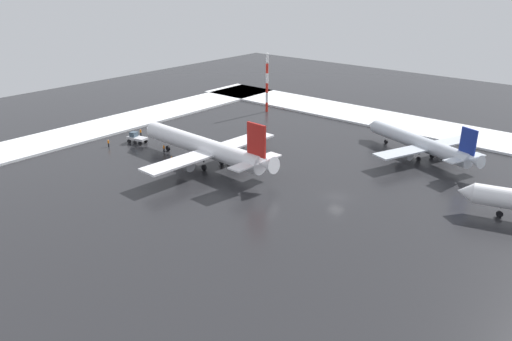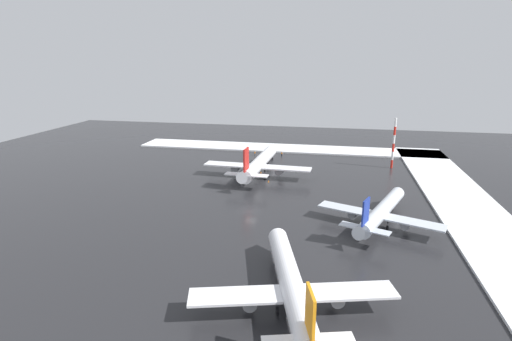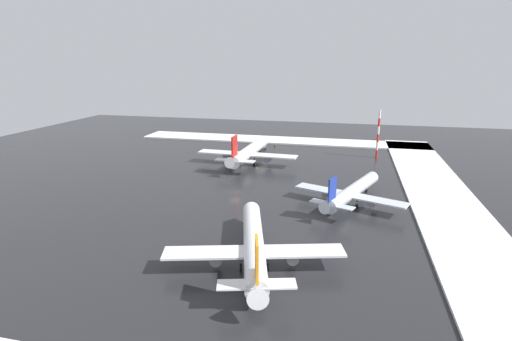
% 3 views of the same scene
% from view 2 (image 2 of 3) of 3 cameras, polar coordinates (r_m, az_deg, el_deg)
% --- Properties ---
extents(ground_plane, '(240.00, 240.00, 0.00)m').
position_cam_2_polar(ground_plane, '(93.45, -0.74, -5.80)').
color(ground_plane, '#232326').
extents(snow_bank_far, '(152.00, 16.00, 0.53)m').
position_cam_2_polar(snow_bank_far, '(96.98, 29.80, -7.02)').
color(snow_bank_far, white).
rests_on(snow_bank_far, ground_plane).
extents(snow_bank_right, '(14.00, 116.00, 0.53)m').
position_cam_2_polar(snow_bank_right, '(156.82, 4.34, 3.18)').
color(snow_bank_right, white).
rests_on(snow_bank_right, ground_plane).
extents(airplane_distant_tail, '(38.76, 32.12, 11.51)m').
position_cam_2_polar(airplane_distant_tail, '(119.97, 0.41, 1.02)').
color(airplane_distant_tail, white).
rests_on(airplane_distant_tail, ground_plane).
extents(airplane_foreground_jet, '(34.36, 28.87, 10.37)m').
position_cam_2_polar(airplane_foreground_jet, '(59.30, 5.02, -15.77)').
color(airplane_foreground_jet, white).
rests_on(airplane_foreground_jet, ground_plane).
extents(airplane_parked_starboard, '(30.25, 25.59, 9.35)m').
position_cam_2_polar(airplane_parked_starboard, '(88.97, 17.49, -5.58)').
color(airplane_parked_starboard, silver).
rests_on(airplane_parked_starboard, ground_plane).
extents(pushback_tug, '(4.95, 3.10, 2.50)m').
position_cam_2_polar(pushback_tug, '(141.84, 1.95, 2.29)').
color(pushback_tug, silver).
rests_on(pushback_tug, ground_plane).
extents(ground_crew_near_tug, '(0.36, 0.36, 1.71)m').
position_cam_2_polar(ground_crew_near_tug, '(144.70, 3.69, 2.41)').
color(ground_crew_near_tug, black).
rests_on(ground_crew_near_tug, ground_plane).
extents(ground_crew_by_nose_gear, '(0.36, 0.36, 1.71)m').
position_cam_2_polar(ground_crew_by_nose_gear, '(132.49, 1.19, 1.18)').
color(ground_crew_by_nose_gear, black).
rests_on(ground_crew_by_nose_gear, ground_plane).
extents(ground_crew_beside_wing, '(0.36, 0.36, 1.71)m').
position_cam_2_polar(ground_crew_beside_wing, '(145.28, -0.17, 2.50)').
color(ground_crew_beside_wing, black).
rests_on(ground_crew_beside_wing, ground_plane).
extents(antenna_mast, '(0.70, 0.70, 16.24)m').
position_cam_2_polar(antenna_mast, '(134.65, 19.06, 3.67)').
color(antenna_mast, red).
rests_on(antenna_mast, ground_plane).
extents(traffic_cone_near_nose, '(0.36, 0.36, 0.55)m').
position_cam_2_polar(traffic_cone_near_nose, '(114.55, 1.78, -1.54)').
color(traffic_cone_near_nose, orange).
rests_on(traffic_cone_near_nose, ground_plane).
extents(traffic_cone_mid_line, '(0.36, 0.36, 0.55)m').
position_cam_2_polar(traffic_cone_mid_line, '(123.41, 0.70, -0.25)').
color(traffic_cone_mid_line, orange).
rests_on(traffic_cone_mid_line, ground_plane).
extents(traffic_cone_wingtip_side, '(0.36, 0.36, 0.55)m').
position_cam_2_polar(traffic_cone_wingtip_side, '(128.90, 0.17, 0.45)').
color(traffic_cone_wingtip_side, orange).
rests_on(traffic_cone_wingtip_side, ground_plane).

